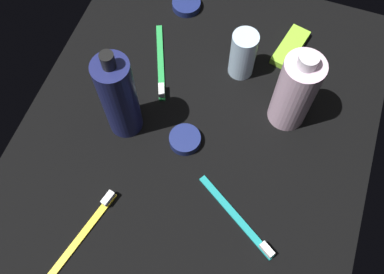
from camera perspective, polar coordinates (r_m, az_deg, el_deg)
The scene contains 10 objects.
ground_plane at distance 79.80cm, azimuth 0.00°, elevation -1.09°, with size 84.00×64.00×1.20cm, color black.
lotion_bottle at distance 73.55cm, azimuth -9.79°, elevation 4.95°, with size 6.18×6.18×21.59cm.
bodywash_bottle at distance 76.63cm, azimuth 13.51°, elevation 5.87°, with size 6.94×6.94×18.67cm.
deodorant_stick at distance 83.33cm, azimuth 6.76°, elevation 10.82°, with size 4.94×4.94×10.61cm, color silver.
toothbrush_green at distance 87.29cm, azimuth -4.18°, elevation 9.48°, with size 17.04×8.13×2.10cm.
toothbrush_teal at distance 74.37cm, azimuth 6.39°, elevation -10.97°, with size 10.48×15.94×2.10cm.
toothbrush_yellow at distance 75.70cm, azimuth -13.98°, elevation -11.92°, with size 17.73×5.68×2.10cm.
snack_bar_lime at distance 91.63cm, azimuth 12.90°, elevation 11.50°, with size 10.40×4.00×1.50cm, color #8CD133.
cream_tin_left at distance 96.53cm, azimuth -0.75°, elevation 17.14°, with size 6.11×6.11×1.57cm, color navy.
cream_tin_right at distance 78.64cm, azimuth -0.92°, elevation -0.30°, with size 5.79×5.79×1.85cm, color navy.
Camera 1 is at (30.55, 10.63, 72.35)cm, focal length 40.24 mm.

